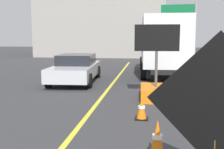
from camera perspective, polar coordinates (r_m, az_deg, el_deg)
name	(u,v)px	position (r m, az deg, el deg)	size (l,w,h in m)	color
lane_center_stripe	(76,130)	(6.78, -7.63, -11.59)	(0.14, 36.00, 0.01)	yellow
roadwork_sign	(217,105)	(3.40, 21.18, -6.05)	(1.61, 0.30, 2.33)	#593819
arrow_board_trailer	(156,86)	(10.08, 9.20, -2.35)	(1.60, 1.84, 2.70)	orange
box_truck	(163,44)	(16.33, 10.60, 6.24)	(2.78, 7.18, 3.36)	black
pickup_car	(76,68)	(13.76, -7.59, 1.33)	(2.29, 4.90, 1.38)	silver
highway_guide_sign	(185,22)	(22.61, 15.14, 10.60)	(2.78, 0.32, 5.00)	gray
far_building_block	(104,23)	(33.95, -1.75, 10.86)	(14.38, 9.64, 8.01)	gray
traffic_cone_near_sign	(157,139)	(5.23, 9.51, -13.33)	(0.36, 0.36, 0.76)	black
traffic_cone_mid_lane	(142,109)	(7.57, 6.25, -7.20)	(0.36, 0.36, 0.59)	black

